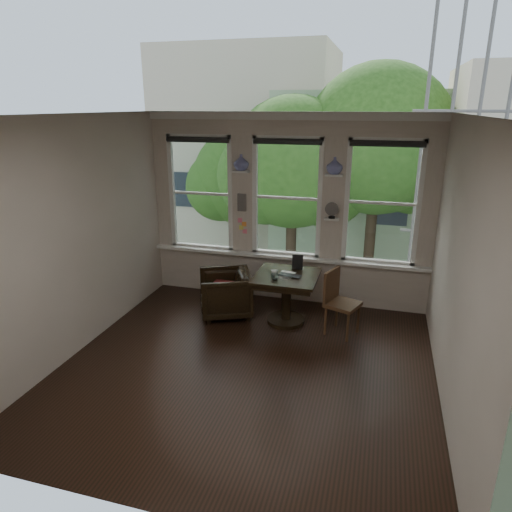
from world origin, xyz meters
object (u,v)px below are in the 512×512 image
(armchair_left, at_px, (225,294))
(laptop, at_px, (288,277))
(mug, at_px, (274,273))
(table, at_px, (286,299))
(side_chair_right, at_px, (343,304))

(armchair_left, relative_size, laptop, 2.29)
(laptop, distance_m, mug, 0.21)
(table, relative_size, side_chair_right, 0.98)
(armchair_left, distance_m, laptop, 1.08)
(table, xyz_separation_m, armchair_left, (-0.95, -0.00, -0.03))
(table, xyz_separation_m, laptop, (0.04, -0.10, 0.39))
(side_chair_right, distance_m, mug, 1.06)
(table, relative_size, laptop, 2.68)
(mug, bearing_deg, laptop, -1.58)
(side_chair_right, relative_size, laptop, 2.74)
(armchair_left, bearing_deg, mug, 59.32)
(laptop, bearing_deg, armchair_left, -175.00)
(table, distance_m, armchair_left, 0.95)
(side_chair_right, bearing_deg, table, 101.34)
(laptop, bearing_deg, table, 124.29)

